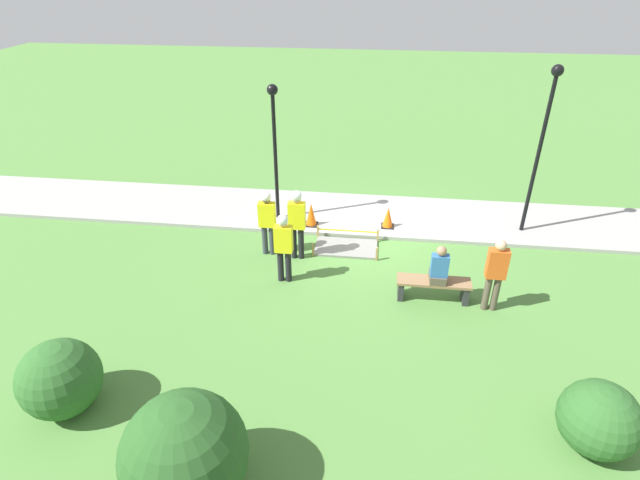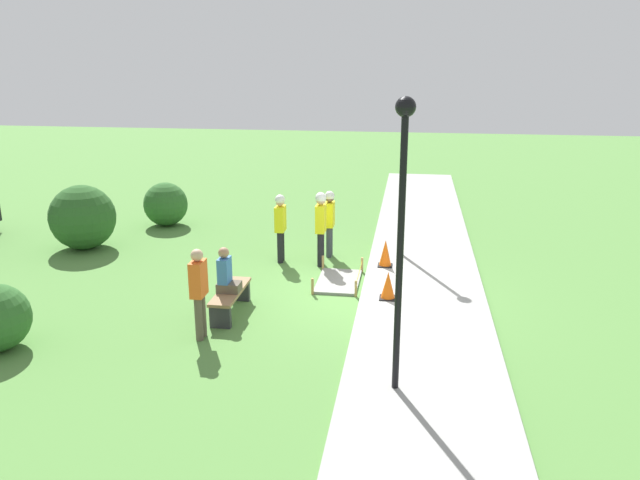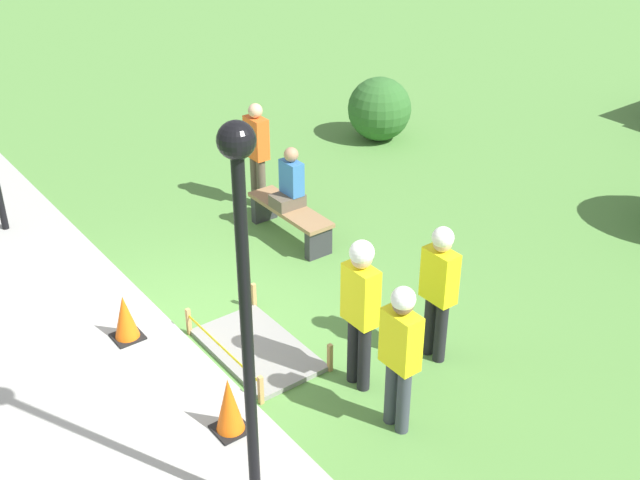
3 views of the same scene
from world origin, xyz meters
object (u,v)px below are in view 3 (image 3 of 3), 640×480
object	(u,v)px
traffic_cone_near_patch	(125,317)
worker_supervisor	(400,348)
traffic_cone_far_patch	(229,405)
person_seated_on_bench	(290,183)
park_bench	(290,217)
worker_assistant	(360,302)
worker_trainee	(439,283)
bystander_in_orange_shirt	(257,149)
lamppost_near	(244,278)

from	to	relation	value
traffic_cone_near_patch	worker_supervisor	world-z (taller)	worker_supervisor
traffic_cone_far_patch	person_seated_on_bench	bearing A→B (deg)	136.78
traffic_cone_far_patch	park_bench	bearing A→B (deg)	136.72
traffic_cone_far_patch	worker_assistant	distance (m)	1.70
worker_trainee	bystander_in_orange_shirt	world-z (taller)	worker_trainee
worker_assistant	worker_trainee	size ratio (longest dim) A/B	1.07
traffic_cone_near_patch	person_seated_on_bench	world-z (taller)	person_seated_on_bench
park_bench	bystander_in_orange_shirt	world-z (taller)	bystander_in_orange_shirt
worker_trainee	bystander_in_orange_shirt	xyz separation A→B (m)	(-4.48, 0.52, -0.05)
worker_trainee	lamppost_near	distance (m)	3.37
traffic_cone_far_patch	worker_trainee	xyz separation A→B (m)	(0.25, 2.58, 0.58)
traffic_cone_near_patch	worker_supervisor	size ratio (longest dim) A/B	0.34
worker_assistant	bystander_in_orange_shirt	xyz separation A→B (m)	(-4.35, 1.53, -0.14)
worker_assistant	worker_trainee	xyz separation A→B (m)	(0.13, 1.01, -0.09)
person_seated_on_bench	lamppost_near	bearing A→B (deg)	-38.49
person_seated_on_bench	worker_supervisor	distance (m)	4.26
traffic_cone_near_patch	lamppost_near	distance (m)	3.74
traffic_cone_far_patch	park_bench	distance (m)	4.21
person_seated_on_bench	worker_trainee	distance (m)	3.40
traffic_cone_near_patch	worker_trainee	size ratio (longest dim) A/B	0.34
traffic_cone_far_patch	person_seated_on_bench	world-z (taller)	person_seated_on_bench
worker_trainee	park_bench	bearing A→B (deg)	174.68
person_seated_on_bench	worker_supervisor	bearing A→B (deg)	-20.38
worker_supervisor	lamppost_near	xyz separation A→B (m)	(0.12, -1.79, 1.54)
worker_supervisor	worker_assistant	distance (m)	0.76
traffic_cone_far_patch	bystander_in_orange_shirt	bearing A→B (deg)	143.81
traffic_cone_near_patch	park_bench	world-z (taller)	traffic_cone_near_patch
person_seated_on_bench	traffic_cone_near_patch	bearing A→B (deg)	-71.20
person_seated_on_bench	worker_assistant	xyz separation A→B (m)	(3.24, -1.37, 0.25)
traffic_cone_near_patch	worker_assistant	distance (m)	2.87
traffic_cone_far_patch	person_seated_on_bench	size ratio (longest dim) A/B	0.73
traffic_cone_near_patch	worker_trainee	world-z (taller)	worker_trainee
traffic_cone_far_patch	bystander_in_orange_shirt	distance (m)	5.27
park_bench	worker_supervisor	xyz separation A→B (m)	(3.94, -1.43, 0.66)
worker_supervisor	bystander_in_orange_shirt	xyz separation A→B (m)	(-5.10, 1.64, -0.05)
bystander_in_orange_shirt	park_bench	bearing A→B (deg)	-10.23
worker_supervisor	worker_trainee	world-z (taller)	worker_trainee
traffic_cone_far_patch	worker_supervisor	bearing A→B (deg)	59.06
lamppost_near	worker_trainee	bearing A→B (deg)	104.19
traffic_cone_far_patch	bystander_in_orange_shirt	world-z (taller)	bystander_in_orange_shirt
park_bench	person_seated_on_bench	bearing A→B (deg)	139.77
worker_assistant	person_seated_on_bench	bearing A→B (deg)	157.05
park_bench	worker_trainee	bearing A→B (deg)	-5.32
park_bench	worker_trainee	xyz separation A→B (m)	(3.32, -0.31, 0.66)
bystander_in_orange_shirt	worker_assistant	bearing A→B (deg)	-19.42
traffic_cone_near_patch	person_seated_on_bench	xyz separation A→B (m)	(-1.05, 3.09, 0.45)
worker_assistant	traffic_cone_far_patch	bearing A→B (deg)	-94.36
park_bench	worker_trainee	distance (m)	3.40
park_bench	traffic_cone_far_patch	bearing A→B (deg)	-43.28
worker_trainee	bystander_in_orange_shirt	size ratio (longest dim) A/B	1.01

